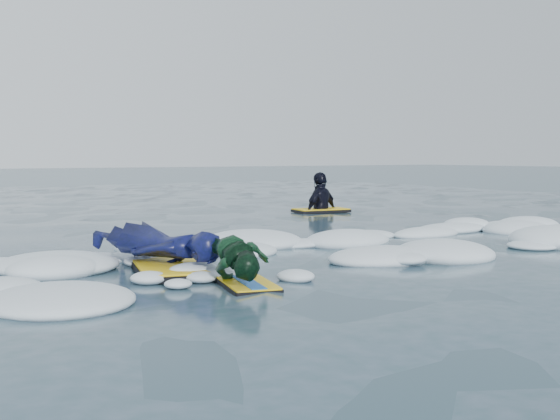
# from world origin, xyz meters

# --- Properties ---
(ground) EXTENTS (120.00, 120.00, 0.00)m
(ground) POSITION_xyz_m (0.00, 0.00, 0.00)
(ground) COLOR #1B3842
(ground) RESTS_ON ground
(foam_band) EXTENTS (12.00, 3.10, 0.30)m
(foam_band) POSITION_xyz_m (0.00, 1.03, 0.00)
(foam_band) COLOR white
(foam_band) RESTS_ON ground
(prone_woman_unit) EXTENTS (1.08, 1.89, 0.47)m
(prone_woman_unit) POSITION_xyz_m (-1.32, 0.65, 0.24)
(prone_woman_unit) COLOR black
(prone_woman_unit) RESTS_ON ground
(prone_child_unit) EXTENTS (0.86, 1.27, 0.45)m
(prone_child_unit) POSITION_xyz_m (-1.06, -0.51, 0.23)
(prone_child_unit) COLOR black
(prone_child_unit) RESTS_ON ground
(waiting_rider_unit) EXTENTS (1.20, 0.76, 1.69)m
(waiting_rider_unit) POSITION_xyz_m (4.32, 5.74, -0.00)
(waiting_rider_unit) COLOR black
(waiting_rider_unit) RESTS_ON ground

